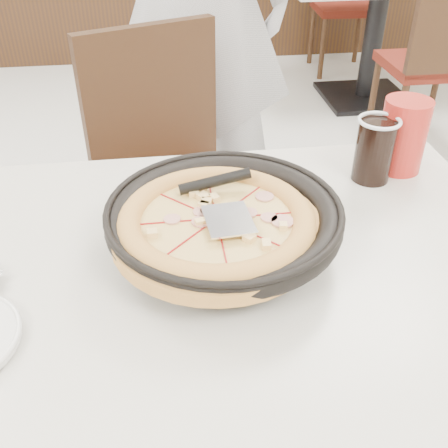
{
  "coord_description": "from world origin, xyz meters",
  "views": [
    {
      "loc": [
        0.25,
        -0.73,
        1.32
      ],
      "look_at": [
        0.36,
        0.01,
        0.8
      ],
      "focal_mm": 42.0,
      "sensor_mm": 36.0,
      "label": 1
    }
  ],
  "objects": [
    {
      "name": "pizza_server",
      "position": [
        0.36,
        -0.04,
        0.84
      ],
      "size": [
        0.08,
        0.1,
        0.0
      ],
      "primitive_type": "cube",
      "rotation": [
        0.0,
        0.0,
        0.08
      ],
      "color": "white",
      "rests_on": "pizza"
    },
    {
      "name": "bg_table_right",
      "position": [
        1.64,
        2.48,
        0.38
      ],
      "size": [
        1.26,
        0.89,
        0.75
      ],
      "primitive_type": null,
      "rotation": [
        0.0,
        0.0,
        0.08
      ],
      "color": "beige",
      "rests_on": "floor"
    },
    {
      "name": "bg_chair_right_far",
      "position": [
        1.64,
        3.07,
        0.47
      ],
      "size": [
        0.44,
        0.44,
        0.95
      ],
      "primitive_type": null,
      "rotation": [
        0.0,
        0.0,
        3.08
      ],
      "color": "black",
      "rests_on": "floor"
    },
    {
      "name": "bg_chair_right_near",
      "position": [
        1.65,
        1.78,
        0.47
      ],
      "size": [
        0.42,
        0.42,
        0.95
      ],
      "primitive_type": null,
      "rotation": [
        0.0,
        0.0,
        -0.0
      ],
      "color": "black",
      "rests_on": "floor"
    },
    {
      "name": "trivet",
      "position": [
        0.33,
        0.01,
        0.77
      ],
      "size": [
        0.12,
        0.12,
        0.04
      ],
      "primitive_type": "cylinder",
      "rotation": [
        0.0,
        0.0,
        -0.09
      ],
      "color": "black",
      "rests_on": "main_table"
    },
    {
      "name": "pizza_pan",
      "position": [
        0.36,
        0.01,
        0.79
      ],
      "size": [
        0.36,
        0.36,
        0.01
      ],
      "primitive_type": "cylinder",
      "rotation": [
        0.0,
        0.0,
        -0.09
      ],
      "color": "black",
      "rests_on": "trivet"
    },
    {
      "name": "cola_glass",
      "position": [
        0.7,
        0.21,
        0.81
      ],
      "size": [
        0.09,
        0.09,
        0.13
      ],
      "primitive_type": "cylinder",
      "rotation": [
        0.0,
        0.0,
        -0.09
      ],
      "color": "black",
      "rests_on": "main_table"
    },
    {
      "name": "red_cup",
      "position": [
        0.78,
        0.25,
        0.83
      ],
      "size": [
        0.11,
        0.11,
        0.16
      ],
      "primitive_type": "cylinder",
      "rotation": [
        0.0,
        0.0,
        -0.09
      ],
      "color": "#AB2119",
      "rests_on": "main_table"
    },
    {
      "name": "chair_far",
      "position": [
        0.31,
        0.6,
        0.47
      ],
      "size": [
        0.55,
        0.55,
        0.95
      ],
      "primitive_type": null,
      "rotation": [
        0.0,
        0.0,
        3.54
      ],
      "color": "black",
      "rests_on": "floor"
    },
    {
      "name": "pizza",
      "position": [
        0.34,
        -0.02,
        0.81
      ],
      "size": [
        0.39,
        0.39,
        0.02
      ],
      "primitive_type": "cylinder",
      "rotation": [
        0.0,
        0.0,
        -0.09
      ],
      "color": "#C78B3B",
      "rests_on": "pizza_pan"
    },
    {
      "name": "main_table",
      "position": [
        0.31,
        -0.03,
        0.38
      ],
      "size": [
        1.27,
        0.91,
        0.75
      ],
      "primitive_type": null,
      "rotation": [
        0.0,
        0.0,
        -0.09
      ],
      "color": "beige",
      "rests_on": "floor"
    }
  ]
}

